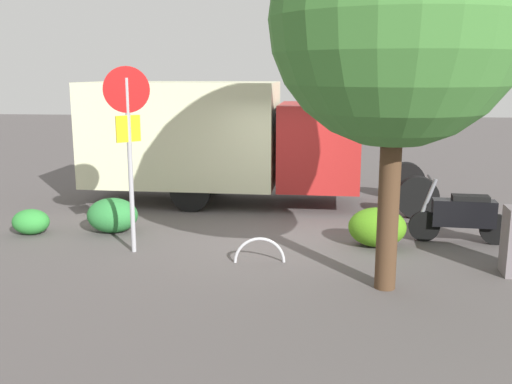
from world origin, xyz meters
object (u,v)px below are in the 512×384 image
(stop_sign, at_px, (128,131))
(bike_rack_hoop, at_px, (260,262))
(box_truck_near, at_px, (223,136))
(motorcycle, at_px, (463,215))
(street_tree, at_px, (397,20))

(stop_sign, xyz_separation_m, bike_rack_hoop, (-2.22, 0.37, -2.11))
(box_truck_near, relative_size, motorcycle, 4.44)
(box_truck_near, bearing_deg, bike_rack_hoop, -72.19)
(box_truck_near, distance_m, stop_sign, 4.13)
(motorcycle, xyz_separation_m, stop_sign, (5.79, 1.05, 1.59))
(stop_sign, bearing_deg, box_truck_near, -104.23)
(box_truck_near, height_order, stop_sign, stop_sign)
(stop_sign, height_order, street_tree, street_tree)
(motorcycle, height_order, street_tree, street_tree)
(stop_sign, height_order, bike_rack_hoop, stop_sign)
(stop_sign, relative_size, bike_rack_hoop, 3.71)
(bike_rack_hoop, bearing_deg, street_tree, 152.77)
(stop_sign, distance_m, street_tree, 4.63)
(stop_sign, bearing_deg, bike_rack_hoop, 170.50)
(motorcycle, bearing_deg, stop_sign, 15.47)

